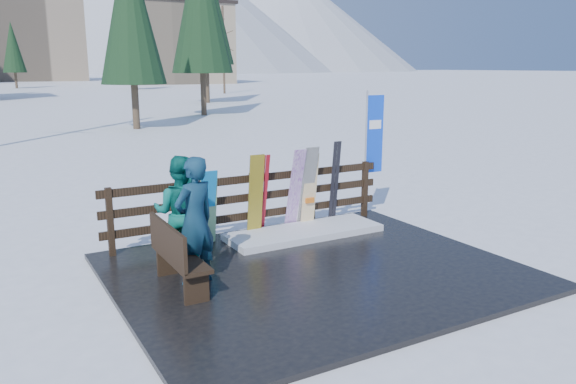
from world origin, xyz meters
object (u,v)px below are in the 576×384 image
bench (176,254)px  snowboard_3 (295,190)px  snowboard_2 (256,196)px  snowboard_5 (310,191)px  person_front (195,221)px  person_back (181,213)px  snowboard_1 (208,208)px  snowboard_4 (307,188)px  rental_flag (372,139)px  snowboard_0 (207,207)px

bench → snowboard_3: size_ratio=0.92×
snowboard_2 → snowboard_5: bearing=-0.0°
person_front → person_back: bearing=-112.8°
snowboard_2 → person_back: person_back is taller
snowboard_1 → person_back: person_back is taller
snowboard_4 → rental_flag: bearing=8.8°
snowboard_4 → snowboard_5: size_ratio=1.10×
snowboard_5 → snowboard_1: bearing=180.0°
snowboard_2 → person_front: (-1.75, -1.60, 0.16)m
person_front → rental_flag: bearing=-178.3°
bench → snowboard_3: 3.38m
snowboard_3 → snowboard_0: bearing=180.0°
bench → snowboard_1: (1.16, 1.69, 0.15)m
snowboard_1 → snowboard_4: bearing=-0.0°
snowboard_2 → snowboard_4: snowboard_4 is taller
snowboard_0 → snowboard_3: 1.77m
snowboard_5 → person_front: person_front is taller
person_back → bench: bearing=100.1°
snowboard_0 → person_back: size_ratio=0.77×
bench → snowboard_2: (2.08, 1.69, 0.26)m
bench → snowboard_0: (1.15, 1.69, 0.16)m
bench → snowboard_0: bearing=55.9°
snowboard_4 → snowboard_5: bearing=-0.0°
person_front → snowboard_5: bearing=-171.7°
rental_flag → person_back: bearing=-165.5°
snowboard_1 → snowboard_2: snowboard_2 is taller
snowboard_4 → snowboard_2: bearing=180.0°
snowboard_0 → person_back: (-0.78, -0.91, 0.21)m
bench → snowboard_5: bearing=27.6°
snowboard_1 → snowboard_5: snowboard_5 is taller
snowboard_2 → person_back: (-1.72, -0.91, 0.11)m
snowboard_4 → person_front: person_front is taller
person_front → bench: bearing=-5.0°
person_front → snowboard_4: bearing=-171.2°
snowboard_3 → snowboard_5: bearing=-0.0°
person_front → snowboard_0: bearing=-137.4°
bench → person_back: bearing=65.3°
snowboard_3 → rental_flag: bearing=7.6°
snowboard_5 → person_back: (-2.88, -0.91, 0.15)m
snowboard_5 → snowboard_4: bearing=180.0°
snowboard_2 → bench: bearing=-140.9°
snowboard_3 → snowboard_4: size_ratio=0.99×
snowboard_2 → snowboard_3: snowboard_3 is taller
snowboard_1 → snowboard_2: bearing=-0.0°
snowboard_3 → snowboard_4: bearing=0.0°
snowboard_0 → snowboard_4: (2.04, 0.00, 0.13)m
bench → rental_flag: size_ratio=0.58×
snowboard_3 → rental_flag: rental_flag is taller
rental_flag → snowboard_4: bearing=-171.2°
bench → rental_flag: bearing=21.7°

